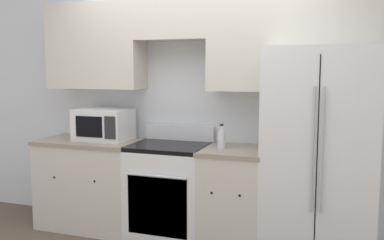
# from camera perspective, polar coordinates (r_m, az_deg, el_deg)

# --- Properties ---
(wall_back) EXTENTS (8.00, 0.39, 2.60)m
(wall_back) POSITION_cam_1_polar(r_m,az_deg,el_deg) (4.27, 1.37, 5.37)
(wall_back) COLOR silver
(wall_back) RESTS_ON ground_plane
(lower_cabinets_left) EXTENTS (1.05, 0.64, 0.92)m
(lower_cabinets_left) POSITION_cam_1_polar(r_m,az_deg,el_deg) (4.66, -13.23, -8.16)
(lower_cabinets_left) COLOR beige
(lower_cabinets_left) RESTS_ON ground_plane
(lower_cabinets_right) EXTENTS (0.58, 0.64, 0.92)m
(lower_cabinets_right) POSITION_cam_1_polar(r_m,az_deg,el_deg) (4.07, 5.59, -10.19)
(lower_cabinets_right) COLOR beige
(lower_cabinets_right) RESTS_ON ground_plane
(oven_range) EXTENTS (0.74, 0.65, 1.08)m
(oven_range) POSITION_cam_1_polar(r_m,az_deg,el_deg) (4.26, -3.01, -9.33)
(oven_range) COLOR white
(oven_range) RESTS_ON ground_plane
(refrigerator) EXTENTS (0.94, 0.73, 1.84)m
(refrigerator) POSITION_cam_1_polar(r_m,az_deg,el_deg) (3.90, 16.58, -4.27)
(refrigerator) COLOR white
(refrigerator) RESTS_ON ground_plane
(microwave) EXTENTS (0.54, 0.41, 0.32)m
(microwave) POSITION_cam_1_polar(r_m,az_deg,el_deg) (4.51, -11.68, -0.58)
(microwave) COLOR white
(microwave) RESTS_ON lower_cabinets_left
(bottle) EXTENTS (0.07, 0.07, 0.23)m
(bottle) POSITION_cam_1_polar(r_m,az_deg,el_deg) (3.97, 3.95, -2.49)
(bottle) COLOR silver
(bottle) RESTS_ON lower_cabinets_right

